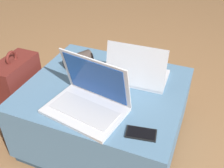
{
  "coord_description": "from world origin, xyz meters",
  "views": [
    {
      "loc": [
        0.47,
        -1.07,
        1.27
      ],
      "look_at": [
        0.07,
        -0.06,
        0.48
      ],
      "focal_mm": 42.0,
      "sensor_mm": 36.0,
      "label": 1
    }
  ],
  "objects": [
    {
      "name": "wrist_brace",
      "position": [
        -0.24,
        0.14,
        0.45
      ],
      "size": [
        0.16,
        0.19,
        0.09
      ],
      "rotation": [
        0.0,
        0.0,
        1.04
      ],
      "color": "#3D332D",
      "rests_on": "ottoman"
    },
    {
      "name": "laptop_far",
      "position": [
        0.15,
        0.13,
        0.45
      ],
      "size": [
        0.33,
        0.25,
        0.24
      ],
      "rotation": [
        0.0,
        0.0,
        3.17
      ],
      "color": "silver",
      "rests_on": "ottoman"
    },
    {
      "name": "laptop_near",
      "position": [
        -0.0,
        -0.19,
        0.46
      ],
      "size": [
        0.42,
        0.32,
        0.27
      ],
      "rotation": [
        0.0,
        0.0,
        -0.18
      ],
      "color": "silver",
      "rests_on": "ottoman"
    },
    {
      "name": "ground_plane",
      "position": [
        0.0,
        0.0,
        0.0
      ],
      "size": [
        14.0,
        14.0,
        0.0
      ],
      "primitive_type": "plane",
      "color": "olive"
    },
    {
      "name": "backpack",
      "position": [
        -0.57,
        -0.07,
        0.23
      ],
      "size": [
        0.2,
        0.3,
        0.55
      ],
      "rotation": [
        0.0,
        0.0,
        -1.57
      ],
      "color": "#5B1E19",
      "rests_on": "ground_plane"
    },
    {
      "name": "ottoman",
      "position": [
        0.0,
        0.0,
        0.2
      ],
      "size": [
        0.87,
        0.76,
        0.4
      ],
      "color": "#2A3D4E",
      "rests_on": "ground_plane"
    },
    {
      "name": "cell_phone",
      "position": [
        0.29,
        -0.27,
        0.41
      ],
      "size": [
        0.15,
        0.09,
        0.01
      ],
      "rotation": [
        0.0,
        0.0,
        4.88
      ],
      "color": "black",
      "rests_on": "ottoman"
    }
  ]
}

